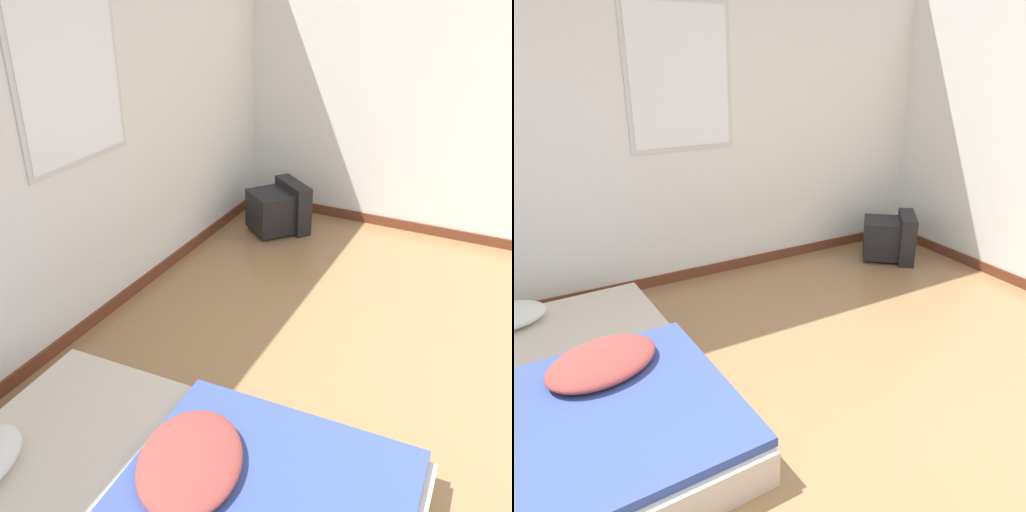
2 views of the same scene
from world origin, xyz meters
The scene contains 3 objects.
wall_back centered at (0.01, 2.91, 1.29)m, with size 7.88×0.08×2.60m.
mattress_bed centered at (-0.80, 1.53, 0.13)m, with size 1.45×2.13×0.34m.
crt_tv centered at (2.22, 2.37, 0.21)m, with size 0.61×0.61×0.44m.
Camera 2 is at (-0.97, -0.92, 1.83)m, focal length 35.00 mm.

